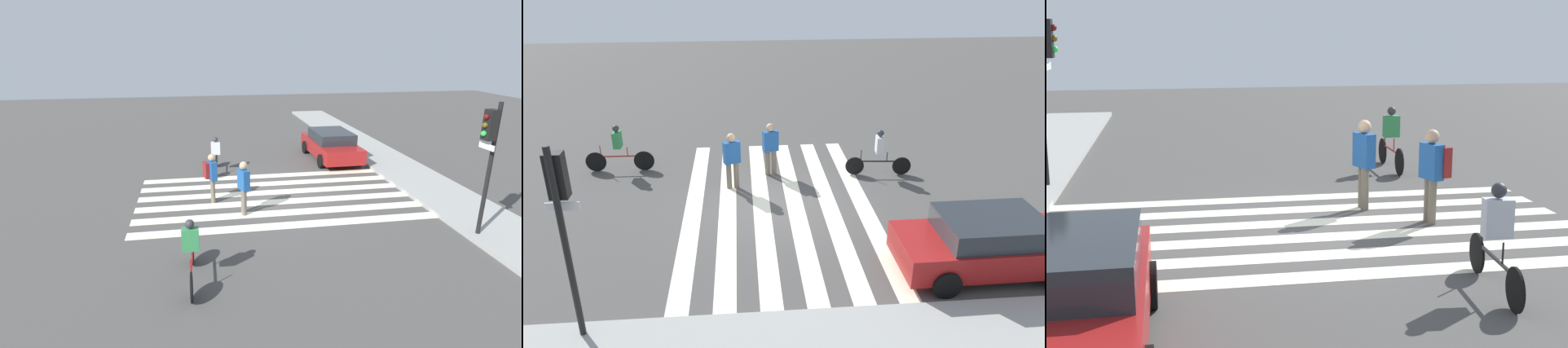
{
  "view_description": "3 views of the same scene",
  "coord_description": "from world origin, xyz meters",
  "views": [
    {
      "loc": [
        13.94,
        -2.79,
        5.57
      ],
      "look_at": [
        0.33,
        -0.56,
        1.04
      ],
      "focal_mm": 28.0,
      "sensor_mm": 36.0,
      "label": 1
    },
    {
      "loc": [
        1.01,
        13.4,
        6.94
      ],
      "look_at": [
        -0.15,
        0.22,
        1.1
      ],
      "focal_mm": 35.0,
      "sensor_mm": 36.0,
      "label": 2
    },
    {
      "loc": [
        -12.63,
        2.42,
        3.74
      ],
      "look_at": [
        0.62,
        -0.0,
        0.92
      ],
      "focal_mm": 50.0,
      "sensor_mm": 36.0,
      "label": 3
    }
  ],
  "objects": [
    {
      "name": "car_parked_silver_sedan",
      "position": [
        -4.6,
        3.74,
        0.73
      ],
      "size": [
        4.25,
        2.06,
        1.42
      ],
      "rotation": [
        0.0,
        0.0,
        0.01
      ],
      "color": "maroon",
      "rests_on": "ground_plane"
    },
    {
      "name": "ground_plane",
      "position": [
        0.0,
        0.0,
        0.0
      ],
      "size": [
        60.0,
        60.0,
        0.0
      ],
      "primitive_type": "plane",
      "color": "#4C4947"
    },
    {
      "name": "cyclist_mid_street",
      "position": [
        -3.51,
        -1.94,
        0.86
      ],
      "size": [
        2.19,
        0.42,
        1.58
      ],
      "rotation": [
        0.0,
        0.0,
        -0.09
      ],
      "color": "black",
      "rests_on": "ground_plane"
    },
    {
      "name": "pedestrian_child_with_backpack",
      "position": [
        1.34,
        -1.3,
        1.03
      ],
      "size": [
        0.56,
        0.38,
        1.83
      ],
      "rotation": [
        0.0,
        0.0,
        0.34
      ],
      "color": "#6B6051",
      "rests_on": "ground_plane"
    },
    {
      "name": "pedestrian_adult_yellow_jacket",
      "position": [
        0.06,
        -2.31,
        1.05
      ],
      "size": [
        0.54,
        0.51,
        1.8
      ],
      "rotation": [
        0.0,
        0.0,
        0.29
      ],
      "color": "#6B6051",
      "rests_on": "ground_plane"
    },
    {
      "name": "cyclist_near_curb",
      "position": [
        5.18,
        -3.03,
        0.87
      ],
      "size": [
        2.3,
        0.41,
        1.63
      ],
      "rotation": [
        0.0,
        0.0,
        -0.02
      ],
      "color": "black",
      "rests_on": "ground_plane"
    },
    {
      "name": "crosswalk_stripes",
      "position": [
        -0.0,
        0.0,
        0.0
      ],
      "size": [
        5.48,
        10.0,
        0.01
      ],
      "color": "#F2EDCC",
      "rests_on": "ground_plane"
    }
  ]
}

